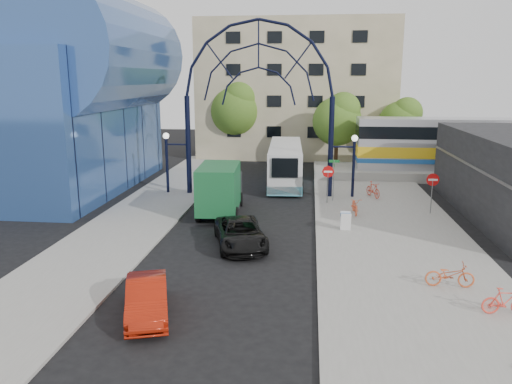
# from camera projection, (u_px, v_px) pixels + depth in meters

# --- Properties ---
(ground) EXTENTS (120.00, 120.00, 0.00)m
(ground) POSITION_uv_depth(u_px,v_px,m) (226.00, 268.00, 22.01)
(ground) COLOR black
(ground) RESTS_ON ground
(sidewalk_east) EXTENTS (8.00, 56.00, 0.12)m
(sidewalk_east) POSITION_uv_depth(u_px,v_px,m) (396.00, 244.00, 25.03)
(sidewalk_east) COLOR gray
(sidewalk_east) RESTS_ON ground
(plaza_west) EXTENTS (5.00, 50.00, 0.12)m
(plaza_west) POSITION_uv_depth(u_px,v_px,m) (131.00, 224.00, 28.49)
(plaza_west) COLOR gray
(plaza_west) RESTS_ON ground
(gateway_arch) EXTENTS (13.64, 0.44, 12.10)m
(gateway_arch) POSITION_uv_depth(u_px,v_px,m) (259.00, 73.00, 33.67)
(gateway_arch) COLOR black
(gateway_arch) RESTS_ON ground
(stop_sign) EXTENTS (0.80, 0.07, 2.50)m
(stop_sign) POSITION_uv_depth(u_px,v_px,m) (328.00, 175.00, 32.68)
(stop_sign) COLOR slate
(stop_sign) RESTS_ON sidewalk_east
(do_not_enter_sign) EXTENTS (0.76, 0.07, 2.48)m
(do_not_enter_sign) POSITION_uv_depth(u_px,v_px,m) (433.00, 184.00, 30.10)
(do_not_enter_sign) COLOR slate
(do_not_enter_sign) RESTS_ON sidewalk_east
(street_name_sign) EXTENTS (0.70, 0.70, 2.80)m
(street_name_sign) POSITION_uv_depth(u_px,v_px,m) (334.00, 171.00, 33.19)
(street_name_sign) COLOR slate
(street_name_sign) RESTS_ON sidewalk_east
(sandwich_board) EXTENTS (0.55, 0.61, 0.99)m
(sandwich_board) POSITION_uv_depth(u_px,v_px,m) (346.00, 219.00, 27.04)
(sandwich_board) COLOR white
(sandwich_board) RESTS_ON sidewalk_east
(transit_hall) EXTENTS (16.50, 18.00, 14.50)m
(transit_hall) POSITION_uv_depth(u_px,v_px,m) (53.00, 99.00, 36.66)
(transit_hall) COLOR #305293
(transit_hall) RESTS_ON ground
(apartment_block) EXTENTS (20.00, 12.10, 14.00)m
(apartment_block) POSITION_uv_depth(u_px,v_px,m) (297.00, 89.00, 54.12)
(apartment_block) COLOR tan
(apartment_block) RESTS_ON ground
(train_platform) EXTENTS (32.00, 5.00, 0.80)m
(train_platform) POSITION_uv_depth(u_px,v_px,m) (509.00, 175.00, 41.13)
(train_platform) COLOR gray
(train_platform) RESTS_ON ground
(tree_north_a) EXTENTS (4.48, 4.48, 7.00)m
(tree_north_a) POSITION_uv_depth(u_px,v_px,m) (339.00, 118.00, 45.46)
(tree_north_a) COLOR #382314
(tree_north_a) RESTS_ON ground
(tree_north_b) EXTENTS (5.12, 5.12, 8.00)m
(tree_north_b) POSITION_uv_depth(u_px,v_px,m) (237.00, 108.00, 50.24)
(tree_north_b) COLOR #382314
(tree_north_b) RESTS_ON ground
(tree_north_c) EXTENTS (4.16, 4.16, 6.50)m
(tree_north_c) POSITION_uv_depth(u_px,v_px,m) (402.00, 121.00, 46.84)
(tree_north_c) COLOR #382314
(tree_north_c) RESTS_ON ground
(city_bus) EXTENTS (3.01, 11.27, 3.07)m
(city_bus) POSITION_uv_depth(u_px,v_px,m) (285.00, 163.00, 39.69)
(city_bus) COLOR silver
(city_bus) RESTS_ON ground
(green_truck) EXTENTS (2.69, 6.31, 3.12)m
(green_truck) POSITION_uv_depth(u_px,v_px,m) (220.00, 189.00, 30.70)
(green_truck) COLOR black
(green_truck) RESTS_ON ground
(black_suv) EXTENTS (3.51, 5.36, 1.37)m
(black_suv) POSITION_uv_depth(u_px,v_px,m) (240.00, 233.00, 24.74)
(black_suv) COLOR black
(black_suv) RESTS_ON ground
(red_sedan) EXTENTS (2.53, 4.22, 1.31)m
(red_sedan) POSITION_uv_depth(u_px,v_px,m) (147.00, 298.00, 17.50)
(red_sedan) COLOR #A21B09
(red_sedan) RESTS_ON ground
(bike_near_a) EXTENTS (0.77, 1.93, 1.00)m
(bike_near_a) POSITION_uv_depth(u_px,v_px,m) (355.00, 206.00, 30.38)
(bike_near_a) COLOR #FE5E32
(bike_near_a) RESTS_ON sidewalk_east
(bike_near_b) EXTENTS (1.17, 1.83, 1.07)m
(bike_near_b) POSITION_uv_depth(u_px,v_px,m) (373.00, 190.00, 34.59)
(bike_near_b) COLOR red
(bike_near_b) RESTS_ON sidewalk_east
(bike_far_a) EXTENTS (1.90, 0.70, 0.99)m
(bike_far_a) POSITION_uv_depth(u_px,v_px,m) (450.00, 275.00, 19.68)
(bike_far_a) COLOR #D05629
(bike_far_a) RESTS_ON sidewalk_east
(bike_far_b) EXTENTS (1.67, 0.55, 0.99)m
(bike_far_b) POSITION_uv_depth(u_px,v_px,m) (506.00, 301.00, 17.36)
(bike_far_b) COLOR #F74231
(bike_far_b) RESTS_ON sidewalk_east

